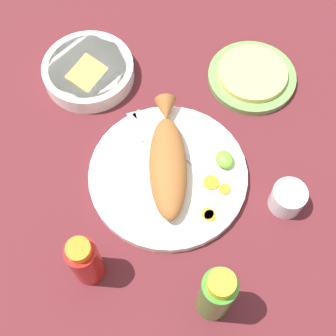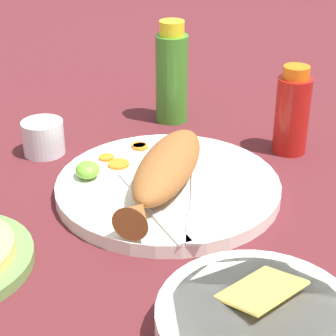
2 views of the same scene
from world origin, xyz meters
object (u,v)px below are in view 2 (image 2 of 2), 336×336
main_plate (168,187)px  fork_far (155,210)px  hot_sauce_bottle_green (172,75)px  guacamole_bowl (257,324)px  fork_near (194,208)px  fried_fish (165,170)px  hot_sauce_bottle_red (292,112)px  salt_cup (44,139)px

main_plate → fork_far: fork_far is taller
hot_sauce_bottle_green → main_plate: bearing=172.7°
guacamole_bowl → main_plate: bearing=10.7°
fork_near → fried_fish: bearing=-144.5°
hot_sauce_bottle_red → fork_far: bearing=129.8°
hot_sauce_bottle_red → hot_sauce_bottle_green: hot_sauce_bottle_green is taller
guacamole_bowl → hot_sauce_bottle_red: bearing=-20.0°
fried_fish → hot_sauce_bottle_green: 0.27m
hot_sauce_bottle_red → guacamole_bowl: size_ratio=0.71×
fried_fish → hot_sauce_bottle_green: bearing=14.4°
fork_near → main_plate: bearing=-152.2°
hot_sauce_bottle_red → salt_cup: 0.38m
fork_far → hot_sauce_bottle_green: 0.33m
fork_near → hot_sauce_bottle_green: hot_sauce_bottle_green is taller
fried_fish → hot_sauce_bottle_green: (0.26, -0.04, 0.04)m
hot_sauce_bottle_red → guacamole_bowl: 0.42m
fork_near → salt_cup: bearing=-128.0°
main_plate → fork_near: 0.08m
hot_sauce_bottle_green → salt_cup: bearing=117.6°
fried_fish → hot_sauce_bottle_red: hot_sauce_bottle_red is taller
main_plate → fried_fish: (-0.01, 0.01, 0.03)m
fried_fish → fork_far: (-0.06, 0.02, -0.02)m
fried_fish → fork_far: bearing=-174.0°
fork_far → guacamole_bowl: guacamole_bowl is taller
fork_far → hot_sauce_bottle_green: hot_sauce_bottle_green is taller
fork_far → hot_sauce_bottle_green: size_ratio=1.05×
fried_fish → hot_sauce_bottle_red: (0.12, -0.20, 0.02)m
fried_fish → fork_far: size_ratio=1.44×
fork_near → hot_sauce_bottle_red: 0.26m
hot_sauce_bottle_red → guacamole_bowl: bearing=160.0°
fork_far → hot_sauce_bottle_red: size_ratio=1.32×
fried_fish → fork_far: fried_fish is taller
hot_sauce_bottle_red → guacamole_bowl: (-0.40, 0.14, -0.04)m
fried_fish → salt_cup: size_ratio=4.07×
main_plate → salt_cup: size_ratio=4.78×
salt_cup → hot_sauce_bottle_green: bearing=-62.4°
main_plate → hot_sauce_bottle_red: (0.11, -0.20, 0.05)m
fried_fish → salt_cup: fried_fish is taller
main_plate → salt_cup: salt_cup is taller
fried_fish → guacamole_bowl: 0.28m
main_plate → guacamole_bowl: (-0.29, -0.05, 0.01)m
main_plate → hot_sauce_bottle_green: (0.25, -0.03, 0.07)m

